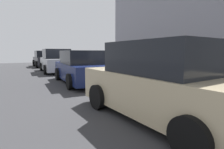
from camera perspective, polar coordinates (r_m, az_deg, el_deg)
The scene contains 20 objects.
ground_plane at distance 8.92m, azimuth 0.24°, elevation -2.31°, with size 40.00×40.00×0.00m, color #333335.
sidewalk_curb at distance 10.38m, azimuth 12.29°, elevation -0.74°, with size 18.00×5.00×0.14m, color #ADA89E.
suitcase_maroon_0 at distance 6.23m, azimuth 26.53°, elevation -3.42°, with size 0.39×0.29×0.60m.
suitcase_teal_1 at distance 6.60m, azimuth 23.62°, elevation -1.74°, with size 0.44×0.28×1.01m.
suitcase_navy_2 at distance 6.91m, azimuth 19.80°, elevation -1.50°, with size 0.47×0.25×0.75m.
suitcase_black_3 at distance 7.22m, azimuth 16.24°, elevation -1.60°, with size 0.40×0.25×0.84m.
suitcase_olive_4 at distance 7.56m, azimuth 13.81°, elevation -0.49°, with size 0.38×0.23×0.91m.
suitcase_silver_5 at distance 7.94m, azimuth 11.38°, elevation -0.54°, with size 0.44×0.23×0.81m.
suitcase_red_6 at distance 8.40m, azimuth 9.20°, elevation 0.28°, with size 0.50×0.24×0.93m.
suitcase_maroon_7 at distance 8.79m, azimuth 6.46°, elevation 0.51°, with size 0.44×0.20×0.86m.
suitcase_teal_8 at distance 9.21m, azimuth 4.67°, elevation 1.14°, with size 0.41×0.24×1.01m.
suitcase_navy_9 at distance 9.65m, azimuth 3.37°, elevation 1.23°, with size 0.38×0.26×0.89m.
suitcase_black_10 at distance 10.02m, azimuth 1.59°, elevation 1.14°, with size 0.37×0.22×0.84m.
suitcase_olive_11 at distance 10.45m, azimuth 0.15°, elevation 1.98°, with size 0.48×0.24×0.97m.
fire_hydrant at distance 11.11m, azimuth -1.71°, elevation 2.53°, with size 0.39×0.21×0.82m.
bollard_post at distance 11.68m, azimuth -4.00°, elevation 2.68°, with size 0.17×0.17×0.83m, color #333338.
parked_car_beige_0 at distance 4.13m, azimuth 16.24°, elevation -2.60°, with size 4.38×2.31×1.72m.
parked_car_navy_1 at distance 8.69m, azimuth -9.82°, elevation 2.20°, with size 4.46×2.19×1.56m.
parked_car_silver_2 at distance 14.02m, azimuth -17.61°, elevation 4.12°, with size 4.66×2.29×1.71m.
parked_car_charcoal_3 at distance 19.62m, azimuth -21.15°, elevation 4.67°, with size 4.24×2.01×1.63m.
Camera 1 is at (-7.62, 4.39, 1.49)m, focal length 28.19 mm.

